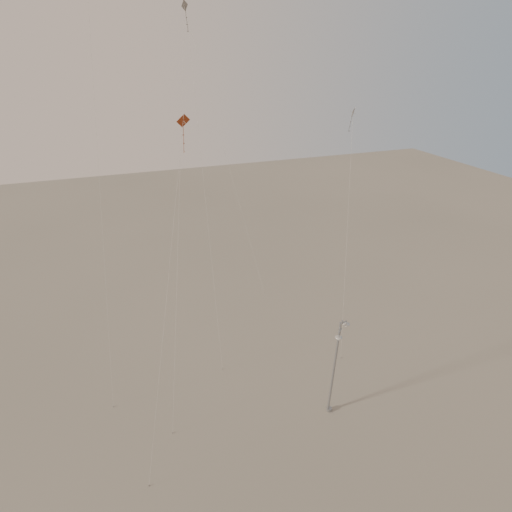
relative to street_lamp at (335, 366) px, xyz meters
name	(u,v)px	position (x,y,z in m)	size (l,w,h in m)	color
ground	(263,420)	(-5.50, 0.96, -4.80)	(160.00, 160.00, 0.00)	gray
street_lamp	(335,366)	(0.00, 0.00, 0.00)	(1.43, 1.10, 9.01)	#95979D
kite_0	(90,31)	(-13.76, 12.08, 22.81)	(4.47, 7.61, 36.78)	maroon
kite_1	(181,125)	(-8.48, 10.76, 16.71)	(5.78, 12.02, 29.75)	#302B28
kite_2	(188,29)	(-6.41, 16.09, 23.21)	(1.28, 10.50, 34.20)	#9B5B19
kite_3	(174,216)	(-10.74, 2.54, 12.82)	(5.65, 5.48, 23.24)	maroon
kite_4	(350,175)	(5.25, 8.81, 12.15)	(1.69, 4.98, 22.30)	#302B28
kite_5	(202,69)	(-3.79, 23.53, 20.01)	(7.26, 7.12, 34.59)	#9B5B19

